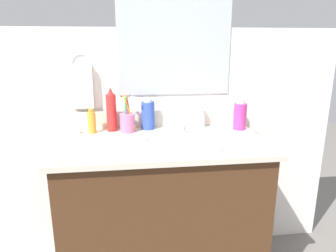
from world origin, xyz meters
name	(u,v)px	position (x,y,z in m)	size (l,w,h in m)	color
vanity_cabinet	(162,217)	(0.00, 0.00, 0.38)	(0.93, 0.48, 0.76)	#4C2D19
countertop	(162,143)	(0.00, 0.00, 0.77)	(0.97, 0.52, 0.03)	beige
backsplash	(157,119)	(0.00, 0.25, 0.83)	(0.97, 0.02, 0.09)	beige
back_wall	(156,146)	(0.00, 0.31, 0.65)	(2.07, 0.04, 1.30)	white
mirror_panel	(175,41)	(0.10, 0.29, 1.23)	(0.60, 0.01, 0.56)	#B2BCC6
towel_ring	(81,63)	(-0.38, 0.29, 1.12)	(0.10, 0.10, 0.01)	silver
hand_towel	(82,87)	(-0.38, 0.27, 1.00)	(0.11, 0.04, 0.22)	silver
sink_basin	(183,149)	(0.09, -0.04, 0.75)	(0.39, 0.39, 0.11)	white
faucet	(177,126)	(0.09, 0.15, 0.81)	(0.16, 0.10, 0.08)	silver
bottle_soap_pink	(240,116)	(0.43, 0.14, 0.85)	(0.07, 0.07, 0.16)	#D8338C
bottle_spray_red	(111,111)	(-0.24, 0.20, 0.89)	(0.05, 0.05, 0.23)	red
bottle_gel_clear	(200,118)	(0.23, 0.21, 0.83)	(0.05, 0.05, 0.11)	silver
bottle_oil_amber	(92,122)	(-0.34, 0.17, 0.84)	(0.04, 0.04, 0.13)	gold
bottle_shampoo_blue	(148,115)	(-0.05, 0.21, 0.86)	(0.07, 0.07, 0.17)	#2D4CB2
cup_pink	(127,122)	(-0.16, 0.17, 0.84)	(0.09, 0.08, 0.19)	#D16693
soap_bar	(74,131)	(-0.43, 0.18, 0.79)	(0.06, 0.04, 0.02)	white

